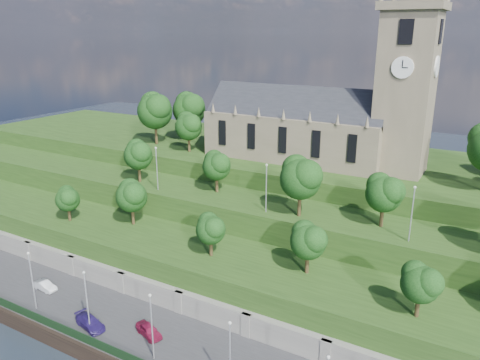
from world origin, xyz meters
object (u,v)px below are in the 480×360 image
Objects in this scene: car_left at (149,330)px; church at (323,119)px; car_middle at (45,286)px; car_right at (90,322)px.

church is at bearing 10.53° from car_left.
car_middle is at bearing 106.79° from car_left.
car_right is (-13.39, -42.89, -19.83)m from church.
car_left reaches higher than car_right.
car_middle is (-25.68, -39.79, -19.88)m from church.
car_middle is at bearing 89.53° from car_right.
car_left reaches higher than car_middle.
car_left is (-6.00, -40.54, -19.82)m from church.
church is 8.07× the size of car_right.
church reaches higher than car_middle.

